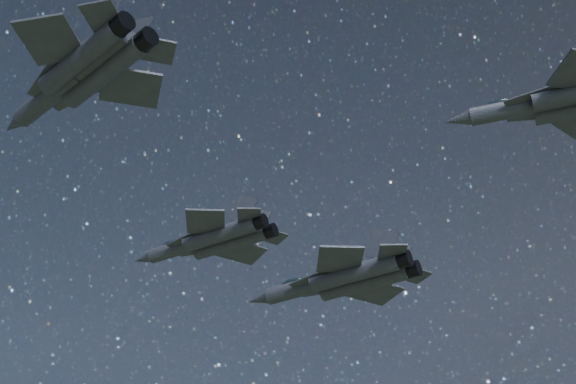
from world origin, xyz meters
The scene contains 4 objects.
jet_lead centered at (-9.95, 3.96, 150.98)m, with size 15.99×11.17×4.03m.
jet_left centered at (-3.81, 16.89, 150.67)m, with size 19.61×13.74×4.94m.
jet_right centered at (-5.44, -17.34, 153.76)m, with size 18.80×13.05×4.72m.
jet_slot centered at (24.37, 2.39, 149.83)m, with size 15.52×10.45×3.91m.
Camera 1 is at (36.34, -48.84, 108.76)m, focal length 55.00 mm.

